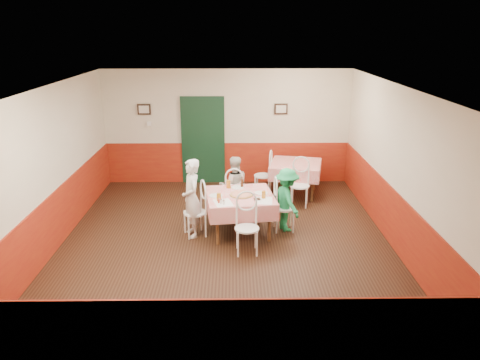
{
  "coord_description": "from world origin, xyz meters",
  "views": [
    {
      "loc": [
        0.15,
        -7.78,
        3.73
      ],
      "look_at": [
        0.27,
        0.4,
        1.05
      ],
      "focal_mm": 35.0,
      "sensor_mm": 36.0,
      "label": 1
    }
  ],
  "objects_px": {
    "chair_left": "(195,213)",
    "wallet": "(257,199)",
    "chair_far": "(234,195)",
    "glass_c": "(228,184)",
    "diner_far": "(234,186)",
    "glass_b": "(264,195)",
    "diner_left": "(192,198)",
    "glass_a": "(219,197)",
    "beer_bottle": "(242,183)",
    "chair_right": "(284,208)",
    "diner_right": "(287,200)",
    "pizza": "(241,195)",
    "main_table": "(240,214)",
    "chair_near": "(247,229)",
    "chair_second_a": "(263,176)",
    "chair_second_b": "(300,186)",
    "second_table": "(295,179)"
  },
  "relations": [
    {
      "from": "glass_b",
      "to": "glass_c",
      "type": "relative_size",
      "value": 0.87
    },
    {
      "from": "glass_b",
      "to": "glass_c",
      "type": "height_order",
      "value": "glass_c"
    },
    {
      "from": "main_table",
      "to": "chair_second_a",
      "type": "height_order",
      "value": "chair_second_a"
    },
    {
      "from": "beer_bottle",
      "to": "diner_far",
      "type": "height_order",
      "value": "diner_far"
    },
    {
      "from": "chair_second_a",
      "to": "pizza",
      "type": "bearing_deg",
      "value": -1.59
    },
    {
      "from": "pizza",
      "to": "beer_bottle",
      "type": "relative_size",
      "value": 2.1
    },
    {
      "from": "diner_far",
      "to": "second_table",
      "type": "bearing_deg",
      "value": -149.93
    },
    {
      "from": "glass_a",
      "to": "diner_far",
      "type": "bearing_deg",
      "value": 77.38
    },
    {
      "from": "chair_far",
      "to": "glass_c",
      "type": "bearing_deg",
      "value": 75.85
    },
    {
      "from": "chair_far",
      "to": "chair_near",
      "type": "bearing_deg",
      "value": 97.18
    },
    {
      "from": "chair_second_a",
      "to": "diner_left",
      "type": "distance_m",
      "value": 2.7
    },
    {
      "from": "diner_far",
      "to": "glass_a",
      "type": "bearing_deg",
      "value": 66.33
    },
    {
      "from": "chair_far",
      "to": "chair_near",
      "type": "xyz_separation_m",
      "value": [
        0.21,
        -1.69,
        0.0
      ]
    },
    {
      "from": "glass_b",
      "to": "diner_far",
      "type": "height_order",
      "value": "diner_far"
    },
    {
      "from": "chair_left",
      "to": "chair_second_b",
      "type": "distance_m",
      "value": 2.63
    },
    {
      "from": "beer_bottle",
      "to": "chair_far",
      "type": "bearing_deg",
      "value": 109.93
    },
    {
      "from": "chair_second_a",
      "to": "beer_bottle",
      "type": "xyz_separation_m",
      "value": [
        -0.52,
        -1.72,
        0.41
      ]
    },
    {
      "from": "glass_b",
      "to": "diner_left",
      "type": "relative_size",
      "value": 0.09
    },
    {
      "from": "glass_a",
      "to": "beer_bottle",
      "type": "bearing_deg",
      "value": 59.97
    },
    {
      "from": "main_table",
      "to": "second_table",
      "type": "bearing_deg",
      "value": 58.41
    },
    {
      "from": "diner_right",
      "to": "glass_b",
      "type": "bearing_deg",
      "value": 102.38
    },
    {
      "from": "chair_second_a",
      "to": "pizza",
      "type": "height_order",
      "value": "chair_second_a"
    },
    {
      "from": "wallet",
      "to": "chair_far",
      "type": "bearing_deg",
      "value": 103.26
    },
    {
      "from": "chair_far",
      "to": "chair_right",
      "type": "bearing_deg",
      "value": 142.18
    },
    {
      "from": "chair_second_a",
      "to": "wallet",
      "type": "relative_size",
      "value": 8.18
    },
    {
      "from": "chair_right",
      "to": "diner_right",
      "type": "bearing_deg",
      "value": -85.18
    },
    {
      "from": "chair_right",
      "to": "chair_second_b",
      "type": "bearing_deg",
      "value": -22.71
    },
    {
      "from": "pizza",
      "to": "wallet",
      "type": "relative_size",
      "value": 3.75
    },
    {
      "from": "diner_left",
      "to": "chair_second_b",
      "type": "bearing_deg",
      "value": 107.87
    },
    {
      "from": "glass_c",
      "to": "diner_far",
      "type": "relative_size",
      "value": 0.12
    },
    {
      "from": "glass_c",
      "to": "diner_far",
      "type": "distance_m",
      "value": 0.55
    },
    {
      "from": "glass_a",
      "to": "wallet",
      "type": "distance_m",
      "value": 0.7
    },
    {
      "from": "main_table",
      "to": "chair_near",
      "type": "xyz_separation_m",
      "value": [
        0.11,
        -0.84,
        0.08
      ]
    },
    {
      "from": "glass_b",
      "to": "wallet",
      "type": "distance_m",
      "value": 0.16
    },
    {
      "from": "pizza",
      "to": "wallet",
      "type": "bearing_deg",
      "value": -39.05
    },
    {
      "from": "second_table",
      "to": "chair_near",
      "type": "xyz_separation_m",
      "value": [
        -1.21,
        -2.99,
        0.08
      ]
    },
    {
      "from": "glass_c",
      "to": "diner_left",
      "type": "height_order",
      "value": "diner_left"
    },
    {
      "from": "chair_far",
      "to": "diner_far",
      "type": "xyz_separation_m",
      "value": [
        -0.01,
        0.05,
        0.18
      ]
    },
    {
      "from": "chair_second_b",
      "to": "chair_far",
      "type": "bearing_deg",
      "value": -146.47
    },
    {
      "from": "diner_left",
      "to": "pizza",
      "type": "bearing_deg",
      "value": 78.62
    },
    {
      "from": "chair_left",
      "to": "wallet",
      "type": "height_order",
      "value": "chair_left"
    },
    {
      "from": "main_table",
      "to": "chair_second_b",
      "type": "height_order",
      "value": "chair_second_b"
    },
    {
      "from": "glass_a",
      "to": "beer_bottle",
      "type": "height_order",
      "value": "beer_bottle"
    },
    {
      "from": "chair_near",
      "to": "glass_a",
      "type": "distance_m",
      "value": 0.81
    },
    {
      "from": "main_table",
      "to": "glass_a",
      "type": "distance_m",
      "value": 0.68
    },
    {
      "from": "chair_second_a",
      "to": "glass_a",
      "type": "xyz_separation_m",
      "value": [
        -0.95,
        -2.46,
        0.38
      ]
    },
    {
      "from": "chair_right",
      "to": "chair_near",
      "type": "xyz_separation_m",
      "value": [
        -0.74,
        -0.95,
        0.0
      ]
    },
    {
      "from": "chair_far",
      "to": "glass_c",
      "type": "distance_m",
      "value": 0.6
    },
    {
      "from": "chair_left",
      "to": "chair_right",
      "type": "distance_m",
      "value": 1.7
    },
    {
      "from": "chair_right",
      "to": "glass_a",
      "type": "relative_size",
      "value": 6.37
    }
  ]
}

